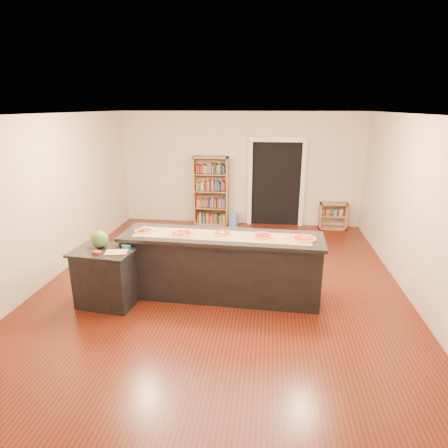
# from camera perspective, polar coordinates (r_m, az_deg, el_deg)

# --- Properties ---
(room) EXTENTS (6.00, 7.00, 2.80)m
(room) POSITION_cam_1_polar(r_m,az_deg,el_deg) (6.06, -0.23, 3.04)
(room) COLOR beige
(room) RESTS_ON ground
(doorway) EXTENTS (1.40, 0.09, 2.21)m
(doorway) POSITION_cam_1_polar(r_m,az_deg,el_deg) (9.44, 7.96, 6.92)
(doorway) COLOR black
(doorway) RESTS_ON room
(kitchen_island) EXTENTS (3.10, 0.84, 1.02)m
(kitchen_island) POSITION_cam_1_polar(r_m,az_deg,el_deg) (5.93, -0.36, -6.34)
(kitchen_island) COLOR black
(kitchen_island) RESTS_ON ground
(side_counter) EXTENTS (0.90, 0.66, 0.89)m
(side_counter) POSITION_cam_1_polar(r_m,az_deg,el_deg) (5.98, -17.49, -7.71)
(side_counter) COLOR black
(side_counter) RESTS_ON ground
(bookshelf) EXTENTS (0.87, 0.31, 1.74)m
(bookshelf) POSITION_cam_1_polar(r_m,az_deg,el_deg) (9.45, -1.99, 5.03)
(bookshelf) COLOR #A3754F
(bookshelf) RESTS_ON ground
(low_shelf) EXTENTS (0.66, 0.28, 0.66)m
(low_shelf) POSITION_cam_1_polar(r_m,az_deg,el_deg) (9.61, 16.25, 1.22)
(low_shelf) COLOR #A3754F
(low_shelf) RESTS_ON ground
(waste_bin) EXTENTS (0.24, 0.24, 0.36)m
(waste_bin) POSITION_cam_1_polar(r_m,az_deg,el_deg) (9.44, 1.44, 0.70)
(waste_bin) COLOR #5E7AD2
(waste_bin) RESTS_ON ground
(kraft_paper) EXTENTS (2.71, 0.57, 0.00)m
(kraft_paper) POSITION_cam_1_polar(r_m,az_deg,el_deg) (5.72, -0.41, -1.77)
(kraft_paper) COLOR olive
(kraft_paper) RESTS_ON kitchen_island
(watermelon) EXTENTS (0.26, 0.26, 0.26)m
(watermelon) POSITION_cam_1_polar(r_m,az_deg,el_deg) (5.88, -18.43, -2.20)
(watermelon) COLOR #144214
(watermelon) RESTS_ON side_counter
(cutting_board) EXTENTS (0.34, 0.26, 0.02)m
(cutting_board) POSITION_cam_1_polar(r_m,az_deg,el_deg) (5.62, -16.10, -4.20)
(cutting_board) COLOR tan
(cutting_board) RESTS_ON side_counter
(package_red) EXTENTS (0.14, 0.11, 0.04)m
(package_red) POSITION_cam_1_polar(r_m,az_deg,el_deg) (5.67, -18.79, -4.16)
(package_red) COLOR maroon
(package_red) RESTS_ON side_counter
(package_teal) EXTENTS (0.15, 0.15, 0.05)m
(package_teal) POSITION_cam_1_polar(r_m,az_deg,el_deg) (5.77, -14.65, -3.32)
(package_teal) COLOR #195966
(package_teal) RESTS_ON side_counter
(pizza_a) EXTENTS (0.30, 0.30, 0.02)m
(pizza_a) POSITION_cam_1_polar(r_m,az_deg,el_deg) (6.04, -12.08, -0.99)
(pizza_a) COLOR #D7A452
(pizza_a) RESTS_ON kitchen_island
(pizza_b) EXTENTS (0.36, 0.36, 0.02)m
(pizza_b) POSITION_cam_1_polar(r_m,az_deg,el_deg) (5.82, -6.49, -1.43)
(pizza_b) COLOR #D7A452
(pizza_b) RESTS_ON kitchen_island
(pizza_c) EXTENTS (0.30, 0.30, 0.02)m
(pizza_c) POSITION_cam_1_polar(r_m,az_deg,el_deg) (5.79, -0.29, -1.41)
(pizza_c) COLOR #D7A452
(pizza_c) RESTS_ON kitchen_island
(pizza_d) EXTENTS (0.34, 0.34, 0.02)m
(pizza_d) POSITION_cam_1_polar(r_m,az_deg,el_deg) (5.72, 5.84, -1.75)
(pizza_d) COLOR #D7A452
(pizza_d) RESTS_ON kitchen_island
(pizza_e) EXTENTS (0.36, 0.36, 0.02)m
(pizza_e) POSITION_cam_1_polar(r_m,az_deg,el_deg) (5.69, 12.06, -2.16)
(pizza_e) COLOR #D7A452
(pizza_e) RESTS_ON kitchen_island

